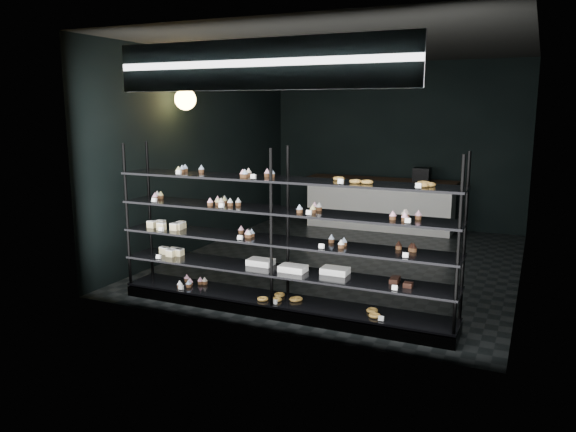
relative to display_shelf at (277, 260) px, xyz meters
The scene contains 5 objects.
room 2.64m from the display_shelf, 89.80° to the left, with size 5.01×6.01×3.20m.
display_shelf is the anchor object (origin of this frame).
signage 2.17m from the display_shelf, 88.97° to the right, with size 3.30×0.05×0.50m.
pendant_lamp 3.21m from the display_shelf, 145.96° to the left, with size 0.31×0.31×0.89m.
service_counter 4.95m from the display_shelf, 91.53° to the left, with size 2.90×0.65×1.23m.
Camera 1 is at (2.63, -8.02, 2.33)m, focal length 35.00 mm.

